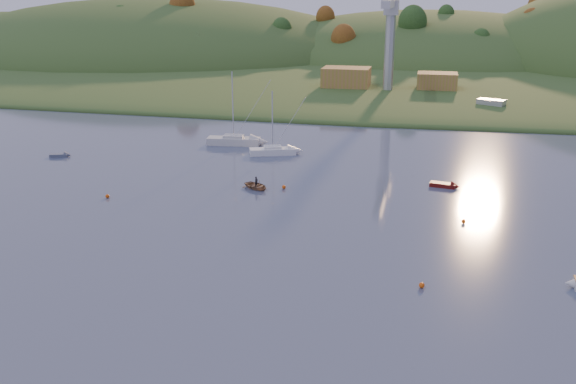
% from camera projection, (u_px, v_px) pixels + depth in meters
% --- Properties ---
extents(far_shore, '(620.00, 220.00, 1.50)m').
position_uv_depth(far_shore, '(402.00, 56.00, 250.71)').
color(far_shore, '#2A4E1F').
rests_on(far_shore, ground).
extents(shore_slope, '(640.00, 150.00, 7.00)m').
position_uv_depth(shore_slope, '(391.00, 77.00, 190.22)').
color(shore_slope, '#2A4E1F').
rests_on(shore_slope, ground).
extents(hill_left_far, '(120.00, 100.00, 32.00)m').
position_uv_depth(hill_left_far, '(16.00, 51.00, 269.84)').
color(hill_left_far, '#2A4E1F').
rests_on(hill_left_far, ground).
extents(hill_left, '(170.00, 140.00, 44.00)m').
position_uv_depth(hill_left, '(157.00, 58.00, 241.41)').
color(hill_left, '#2A4E1F').
rests_on(hill_left, ground).
extents(hill_center, '(140.00, 120.00, 36.00)m').
position_uv_depth(hill_center, '(428.00, 62.00, 230.03)').
color(hill_center, '#2A4E1F').
rests_on(hill_center, ground).
extents(hillside_trees, '(280.00, 50.00, 32.00)m').
position_uv_depth(hillside_trees, '(395.00, 69.00, 208.83)').
color(hillside_trees, '#1E3F16').
rests_on(hillside_trees, ground).
extents(wharf, '(42.00, 16.00, 2.40)m').
position_uv_depth(wharf, '(401.00, 96.00, 148.80)').
color(wharf, slate).
rests_on(wharf, ground).
extents(shed_west, '(11.00, 8.00, 4.80)m').
position_uv_depth(shed_west, '(346.00, 78.00, 151.34)').
color(shed_west, olive).
rests_on(shed_west, wharf).
extents(shed_east, '(9.00, 7.00, 4.00)m').
position_uv_depth(shed_east, '(437.00, 82.00, 148.05)').
color(shed_east, olive).
rests_on(shed_east, wharf).
extents(dock_crane, '(3.20, 28.00, 20.30)m').
position_uv_depth(dock_crane, '(390.00, 25.00, 141.25)').
color(dock_crane, '#B7B7BC').
rests_on(dock_crane, wharf).
extents(sailboat_near, '(7.49, 4.41, 9.96)m').
position_uv_depth(sailboat_near, '(273.00, 150.00, 100.31)').
color(sailboat_near, white).
rests_on(sailboat_near, ground).
extents(sailboat_far, '(8.95, 3.45, 12.12)m').
position_uv_depth(sailboat_far, '(234.00, 140.00, 106.66)').
color(sailboat_far, silver).
rests_on(sailboat_far, ground).
extents(canoe, '(4.69, 4.42, 0.79)m').
position_uv_depth(canoe, '(256.00, 186.00, 83.14)').
color(canoe, '#906E4F').
rests_on(canoe, ground).
extents(paddler, '(0.56, 0.61, 1.39)m').
position_uv_depth(paddler, '(256.00, 184.00, 83.04)').
color(paddler, black).
rests_on(paddler, ground).
extents(red_tender, '(4.03, 1.98, 1.31)m').
position_uv_depth(red_tender, '(448.00, 186.00, 83.68)').
color(red_tender, '#560F0C').
rests_on(red_tender, ground).
extents(grey_dinghy, '(3.36, 2.07, 1.18)m').
position_uv_depth(grey_dinghy, '(63.00, 155.00, 99.10)').
color(grey_dinghy, '#535B6D').
rests_on(grey_dinghy, ground).
extents(work_vessel, '(13.33, 8.99, 3.23)m').
position_uv_depth(work_vessel, '(490.00, 109.00, 131.87)').
color(work_vessel, slate).
rests_on(work_vessel, ground).
extents(buoy_0, '(0.50, 0.50, 0.50)m').
position_uv_depth(buoy_0, '(422.00, 285.00, 55.53)').
color(buoy_0, '#E5520C').
rests_on(buoy_0, ground).
extents(buoy_1, '(0.50, 0.50, 0.50)m').
position_uv_depth(buoy_1, '(464.00, 221.00, 70.83)').
color(buoy_1, '#E5520C').
rests_on(buoy_1, ground).
extents(buoy_2, '(0.50, 0.50, 0.50)m').
position_uv_depth(buoy_2, '(107.00, 196.00, 79.47)').
color(buoy_2, '#E5520C').
rests_on(buoy_2, ground).
extents(buoy_3, '(0.50, 0.50, 0.50)m').
position_uv_depth(buoy_3, '(284.00, 187.00, 83.14)').
color(buoy_3, '#E5520C').
rests_on(buoy_3, ground).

